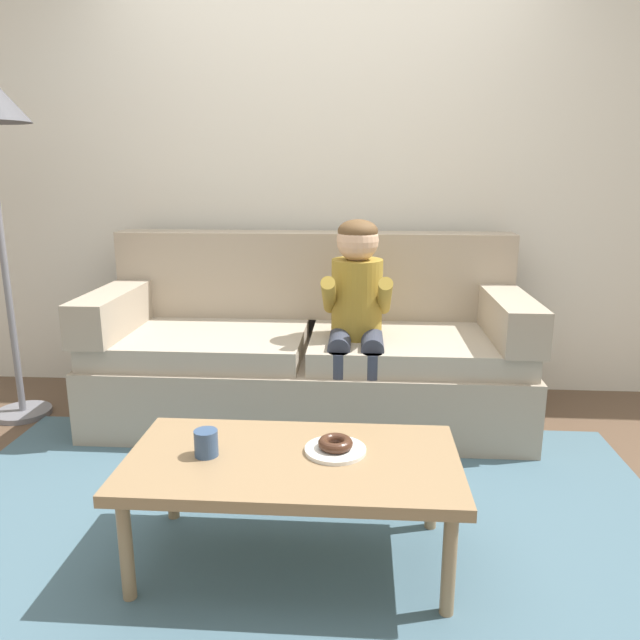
# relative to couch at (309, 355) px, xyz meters

# --- Properties ---
(ground) EXTENTS (10.00, 10.00, 0.00)m
(ground) POSITION_rel_couch_xyz_m (0.03, -0.85, -0.35)
(ground) COLOR brown
(wall_back) EXTENTS (8.00, 0.10, 2.80)m
(wall_back) POSITION_rel_couch_xyz_m (0.03, 0.55, 1.05)
(wall_back) COLOR silver
(wall_back) RESTS_ON ground
(area_rug) EXTENTS (2.98, 1.89, 0.01)m
(area_rug) POSITION_rel_couch_xyz_m (0.03, -1.10, -0.35)
(area_rug) COLOR #476675
(area_rug) RESTS_ON ground
(couch) EXTENTS (2.26, 0.90, 0.99)m
(couch) POSITION_rel_couch_xyz_m (0.00, 0.00, 0.00)
(couch) COLOR tan
(couch) RESTS_ON ground
(coffee_table) EXTENTS (1.12, 0.58, 0.40)m
(coffee_table) POSITION_rel_couch_xyz_m (0.06, -1.32, 0.01)
(coffee_table) COLOR #937551
(coffee_table) RESTS_ON ground
(person_child) EXTENTS (0.34, 0.58, 1.10)m
(person_child) POSITION_rel_couch_xyz_m (0.26, -0.21, 0.32)
(person_child) COLOR olive
(person_child) RESTS_ON ground
(plate) EXTENTS (0.21, 0.21, 0.01)m
(plate) POSITION_rel_couch_xyz_m (0.20, -1.27, 0.06)
(plate) COLOR white
(plate) RESTS_ON coffee_table
(donut) EXTENTS (0.15, 0.15, 0.04)m
(donut) POSITION_rel_couch_xyz_m (0.20, -1.27, 0.08)
(donut) COLOR #422619
(donut) RESTS_ON plate
(mug) EXTENTS (0.08, 0.08, 0.09)m
(mug) POSITION_rel_couch_xyz_m (-0.23, -1.32, 0.10)
(mug) COLOR #334C72
(mug) RESTS_ON coffee_table
(toy_controller) EXTENTS (0.23, 0.09, 0.05)m
(toy_controller) POSITION_rel_couch_xyz_m (-0.49, -0.86, -0.33)
(toy_controller) COLOR blue
(toy_controller) RESTS_ON ground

